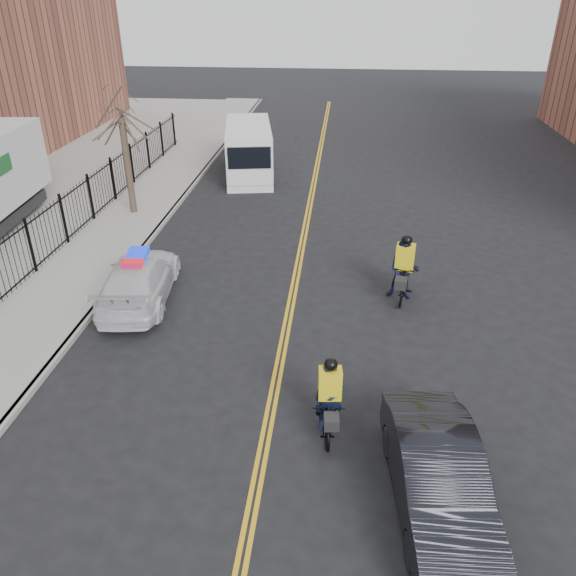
# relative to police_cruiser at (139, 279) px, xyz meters

# --- Properties ---
(ground) EXTENTS (120.00, 120.00, 0.00)m
(ground) POSITION_rel_police_cruiser_xyz_m (4.82, -2.71, -0.71)
(ground) COLOR black
(ground) RESTS_ON ground
(center_line_left) EXTENTS (0.10, 60.00, 0.01)m
(center_line_left) POSITION_rel_police_cruiser_xyz_m (4.74, 5.29, -0.71)
(center_line_left) COLOR gold
(center_line_left) RESTS_ON ground
(center_line_right) EXTENTS (0.10, 60.00, 0.01)m
(center_line_right) POSITION_rel_police_cruiser_xyz_m (4.90, 5.29, -0.71)
(center_line_right) COLOR gold
(center_line_right) RESTS_ON ground
(sidewalk) EXTENTS (3.00, 60.00, 0.15)m
(sidewalk) POSITION_rel_police_cruiser_xyz_m (-2.68, 5.29, -0.64)
(sidewalk) COLOR gray
(sidewalk) RESTS_ON ground
(curb) EXTENTS (0.20, 60.00, 0.15)m
(curb) POSITION_rel_police_cruiser_xyz_m (-1.18, 5.29, -0.64)
(curb) COLOR gray
(curb) RESTS_ON ground
(iron_fence) EXTENTS (0.12, 28.00, 2.00)m
(iron_fence) POSITION_rel_police_cruiser_xyz_m (-4.18, 5.29, 0.29)
(iron_fence) COLOR black
(iron_fence) RESTS_ON ground
(street_tree) EXTENTS (3.20, 3.20, 4.80)m
(street_tree) POSITION_rel_police_cruiser_xyz_m (-2.78, 7.29, 2.82)
(street_tree) COLOR #3A2B22
(street_tree) RESTS_ON sidewalk
(police_cruiser) EXTENTS (2.49, 5.04, 1.57)m
(police_cruiser) POSITION_rel_police_cruiser_xyz_m (0.00, 0.00, 0.00)
(police_cruiser) COLOR silver
(police_cruiser) RESTS_ON ground
(dark_sedan) EXTENTS (1.96, 4.59, 1.47)m
(dark_sedan) POSITION_rel_police_cruiser_xyz_m (8.31, -7.36, 0.02)
(dark_sedan) COLOR black
(dark_sedan) RESTS_ON ground
(cargo_van) EXTENTS (3.27, 6.48, 2.59)m
(cargo_van) POSITION_rel_police_cruiser_xyz_m (1.35, 13.46, 0.56)
(cargo_van) COLOR silver
(cargo_van) RESTS_ON ground
(cyclist_near) EXTENTS (0.87, 2.01, 1.92)m
(cyclist_near) POSITION_rel_police_cruiser_xyz_m (6.20, -5.40, -0.04)
(cyclist_near) COLOR black
(cyclist_near) RESTS_ON ground
(cyclist_far) EXTENTS (1.09, 2.22, 2.17)m
(cyclist_far) POSITION_rel_police_cruiser_xyz_m (8.32, 0.93, 0.15)
(cyclist_far) COLOR black
(cyclist_far) RESTS_ON ground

